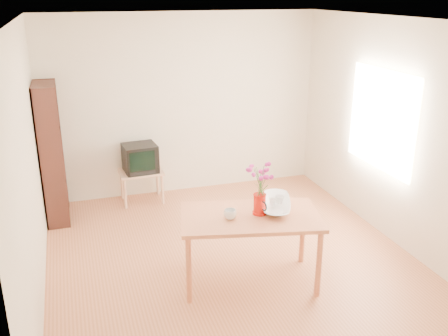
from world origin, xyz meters
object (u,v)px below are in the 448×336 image
object	(u,v)px
mug	(230,214)
bowl	(277,189)
television	(140,157)
pitcher	(260,205)
table	(250,223)

from	to	relation	value
mug	bowl	world-z (taller)	bowl
television	mug	bearing A→B (deg)	-82.84
pitcher	television	xyz separation A→B (m)	(-0.84, 2.42, -0.19)
mug	bowl	bearing A→B (deg)	-174.26
bowl	table	bearing A→B (deg)	-163.19
mug	table	bearing A→B (deg)	178.56
television	table	bearing A→B (deg)	-77.89
pitcher	mug	world-z (taller)	pitcher
table	television	bearing A→B (deg)	119.59
table	pitcher	world-z (taller)	pitcher
pitcher	mug	distance (m)	0.32
pitcher	mug	size ratio (longest dim) A/B	1.75
television	pitcher	bearing A→B (deg)	-75.78
mug	television	distance (m)	2.51
bowl	television	xyz separation A→B (m)	(-1.06, 2.33, -0.30)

